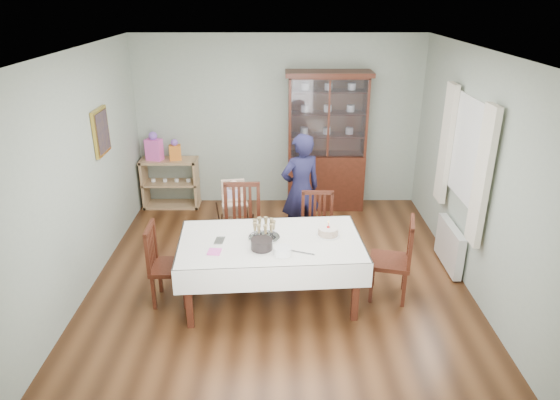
{
  "coord_description": "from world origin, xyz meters",
  "views": [
    {
      "loc": [
        -0.01,
        -5.27,
        3.28
      ],
      "look_at": [
        0.01,
        0.2,
        0.97
      ],
      "focal_mm": 32.0,
      "sensor_mm": 36.0,
      "label": 1
    }
  ],
  "objects_px": {
    "sideboard": "(171,183)",
    "high_chair": "(235,220)",
    "china_cabinet": "(327,140)",
    "birthday_cake": "(328,232)",
    "chair_end_right": "(390,274)",
    "dining_table": "(271,270)",
    "chair_far_left": "(243,243)",
    "gift_bag_pink": "(154,147)",
    "chair_far_right": "(317,244)",
    "chair_end_left": "(170,279)",
    "gift_bag_orange": "(175,151)",
    "woman": "(301,190)",
    "champagne_tray": "(264,233)"
  },
  "relations": [
    {
      "from": "chair_end_right",
      "to": "champagne_tray",
      "type": "distance_m",
      "value": 1.53
    },
    {
      "from": "china_cabinet",
      "to": "gift_bag_pink",
      "type": "xyz_separation_m",
      "value": [
        -2.71,
        0.0,
        -0.12
      ]
    },
    {
      "from": "woman",
      "to": "gift_bag_orange",
      "type": "relative_size",
      "value": 4.67
    },
    {
      "from": "dining_table",
      "to": "chair_far_left",
      "type": "relative_size",
      "value": 1.95
    },
    {
      "from": "chair_end_right",
      "to": "high_chair",
      "type": "xyz_separation_m",
      "value": [
        -1.88,
        1.27,
        0.08
      ]
    },
    {
      "from": "gift_bag_pink",
      "to": "chair_end_right",
      "type": "bearing_deg",
      "value": -39.01
    },
    {
      "from": "chair_far_left",
      "to": "chair_end_left",
      "type": "relative_size",
      "value": 1.14
    },
    {
      "from": "high_chair",
      "to": "gift_bag_orange",
      "type": "height_order",
      "value": "gift_bag_orange"
    },
    {
      "from": "sideboard",
      "to": "chair_far_right",
      "type": "height_order",
      "value": "chair_far_right"
    },
    {
      "from": "sideboard",
      "to": "chair_end_left",
      "type": "xyz_separation_m",
      "value": [
        0.52,
        -2.71,
        -0.12
      ]
    },
    {
      "from": "chair_end_right",
      "to": "gift_bag_orange",
      "type": "height_order",
      "value": "gift_bag_orange"
    },
    {
      "from": "gift_bag_pink",
      "to": "chair_end_left",
      "type": "bearing_deg",
      "value": -74.91
    },
    {
      "from": "china_cabinet",
      "to": "chair_far_left",
      "type": "bearing_deg",
      "value": -122.19
    },
    {
      "from": "chair_end_left",
      "to": "high_chair",
      "type": "height_order",
      "value": "high_chair"
    },
    {
      "from": "chair_far_left",
      "to": "birthday_cake",
      "type": "height_order",
      "value": "chair_far_left"
    },
    {
      "from": "chair_far_right",
      "to": "gift_bag_pink",
      "type": "bearing_deg",
      "value": 143.66
    },
    {
      "from": "chair_far_left",
      "to": "chair_far_right",
      "type": "xyz_separation_m",
      "value": [
        0.95,
        0.04,
        -0.04
      ]
    },
    {
      "from": "chair_far_left",
      "to": "gift_bag_pink",
      "type": "distance_m",
      "value": 2.53
    },
    {
      "from": "chair_far_right",
      "to": "champagne_tray",
      "type": "bearing_deg",
      "value": -129.47
    },
    {
      "from": "high_chair",
      "to": "champagne_tray",
      "type": "relative_size",
      "value": 2.74
    },
    {
      "from": "sideboard",
      "to": "chair_end_right",
      "type": "height_order",
      "value": "chair_end_right"
    },
    {
      "from": "chair_far_right",
      "to": "china_cabinet",
      "type": "bearing_deg",
      "value": 83.31
    },
    {
      "from": "dining_table",
      "to": "birthday_cake",
      "type": "relative_size",
      "value": 8.0
    },
    {
      "from": "gift_bag_pink",
      "to": "gift_bag_orange",
      "type": "height_order",
      "value": "gift_bag_pink"
    },
    {
      "from": "birthday_cake",
      "to": "champagne_tray",
      "type": "bearing_deg",
      "value": -174.88
    },
    {
      "from": "high_chair",
      "to": "gift_bag_orange",
      "type": "relative_size",
      "value": 2.83
    },
    {
      "from": "dining_table",
      "to": "champagne_tray",
      "type": "bearing_deg",
      "value": 145.73
    },
    {
      "from": "dining_table",
      "to": "chair_far_right",
      "type": "xyz_separation_m",
      "value": [
        0.58,
        0.8,
        -0.1
      ]
    },
    {
      "from": "dining_table",
      "to": "high_chair",
      "type": "bearing_deg",
      "value": 111.0
    },
    {
      "from": "champagne_tray",
      "to": "gift_bag_pink",
      "type": "xyz_separation_m",
      "value": [
        -1.8,
        2.64,
        0.17
      ]
    },
    {
      "from": "birthday_cake",
      "to": "gift_bag_orange",
      "type": "bearing_deg",
      "value": 130.23
    },
    {
      "from": "chair_end_left",
      "to": "high_chair",
      "type": "distance_m",
      "value": 1.49
    },
    {
      "from": "chair_end_right",
      "to": "gift_bag_orange",
      "type": "distance_m",
      "value": 3.97
    },
    {
      "from": "sideboard",
      "to": "gift_bag_orange",
      "type": "height_order",
      "value": "gift_bag_orange"
    },
    {
      "from": "gift_bag_orange",
      "to": "birthday_cake",
      "type": "bearing_deg",
      "value": -49.77
    },
    {
      "from": "dining_table",
      "to": "champagne_tray",
      "type": "height_order",
      "value": "champagne_tray"
    },
    {
      "from": "sideboard",
      "to": "chair_far_left",
      "type": "distance_m",
      "value": 2.33
    },
    {
      "from": "china_cabinet",
      "to": "chair_far_left",
      "type": "distance_m",
      "value": 2.41
    },
    {
      "from": "gift_bag_pink",
      "to": "china_cabinet",
      "type": "bearing_deg",
      "value": -0.03
    },
    {
      "from": "sideboard",
      "to": "high_chair",
      "type": "bearing_deg",
      "value": -50.11
    },
    {
      "from": "high_chair",
      "to": "gift_bag_orange",
      "type": "distance_m",
      "value": 1.79
    },
    {
      "from": "sideboard",
      "to": "chair_end_right",
      "type": "bearing_deg",
      "value": -41.1
    },
    {
      "from": "china_cabinet",
      "to": "chair_end_left",
      "type": "height_order",
      "value": "china_cabinet"
    },
    {
      "from": "birthday_cake",
      "to": "woman",
      "type": "bearing_deg",
      "value": 100.78
    },
    {
      "from": "chair_end_right",
      "to": "birthday_cake",
      "type": "distance_m",
      "value": 0.89
    },
    {
      "from": "chair_end_left",
      "to": "high_chair",
      "type": "xyz_separation_m",
      "value": [
        0.63,
        1.34,
        0.09
      ]
    },
    {
      "from": "high_chair",
      "to": "china_cabinet",
      "type": "bearing_deg",
      "value": 35.86
    },
    {
      "from": "chair_far_left",
      "to": "gift_bag_pink",
      "type": "bearing_deg",
      "value": 126.11
    },
    {
      "from": "china_cabinet",
      "to": "birthday_cake",
      "type": "xyz_separation_m",
      "value": [
        -0.2,
        -2.57,
        -0.32
      ]
    },
    {
      "from": "chair_end_left",
      "to": "chair_end_right",
      "type": "bearing_deg",
      "value": -88.88
    }
  ]
}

